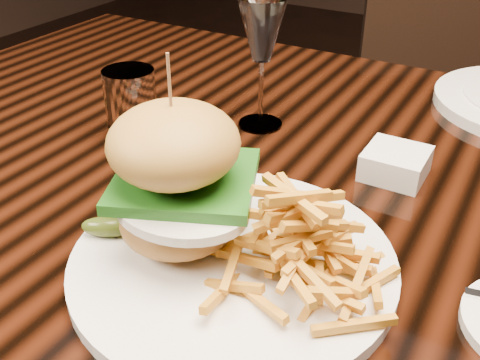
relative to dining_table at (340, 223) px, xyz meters
The scene contains 6 objects.
dining_table is the anchor object (origin of this frame).
burger_plate 0.27m from the dining_table, 98.96° to the right, with size 0.33×0.33×0.22m.
ramekin 0.11m from the dining_table, 30.64° to the left, with size 0.08×0.08×0.04m, color white.
wine_glass 0.29m from the dining_table, 155.09° to the left, with size 0.07×0.07×0.19m.
water_tumbler 0.34m from the dining_table, behind, with size 0.07×0.07×0.10m, color white.
chair_far 0.89m from the dining_table, 91.41° to the left, with size 0.61×0.61×0.95m.
Camera 1 is at (0.19, -0.61, 1.13)m, focal length 42.00 mm.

